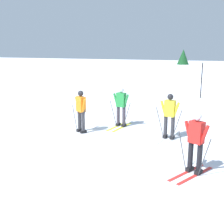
% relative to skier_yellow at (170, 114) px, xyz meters
% --- Properties ---
extents(ground_plane, '(120.00, 120.00, 0.00)m').
position_rel_skier_yellow_xyz_m(ground_plane, '(-2.46, -1.84, -0.96)').
color(ground_plane, silver).
extents(far_snow_ridge, '(80.00, 7.67, 1.67)m').
position_rel_skier_yellow_xyz_m(far_snow_ridge, '(-2.46, 20.14, -0.12)').
color(far_snow_ridge, silver).
rests_on(far_snow_ridge, ground).
extents(skier_yellow, '(0.99, 1.64, 1.71)m').
position_rel_skier_yellow_xyz_m(skier_yellow, '(0.00, 0.00, 0.00)').
color(skier_yellow, silver).
rests_on(skier_yellow, ground).
extents(skier_orange, '(1.20, 1.54, 1.71)m').
position_rel_skier_yellow_xyz_m(skier_orange, '(-3.45, -0.36, -0.04)').
color(skier_orange, silver).
rests_on(skier_orange, ground).
extents(skier_red, '(1.11, 1.58, 1.71)m').
position_rel_skier_yellow_xyz_m(skier_red, '(1.09, -2.86, -0.04)').
color(skier_red, red).
rests_on(skier_red, ground).
extents(skier_green, '(0.99, 1.64, 1.71)m').
position_rel_skier_yellow_xyz_m(skier_green, '(-2.21, 1.04, -0.04)').
color(skier_green, gold).
rests_on(skier_green, ground).
extents(trail_marker_pole, '(0.07, 0.07, 2.32)m').
position_rel_skier_yellow_xyz_m(trail_marker_pole, '(0.76, 9.45, 0.20)').
color(trail_marker_pole, black).
rests_on(trail_marker_pole, ground).
extents(conifer_far_left, '(1.77, 1.77, 3.05)m').
position_rel_skier_yellow_xyz_m(conifer_far_left, '(-1.26, 17.52, 0.97)').
color(conifer_far_left, '#513823').
rests_on(conifer_far_left, ground).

